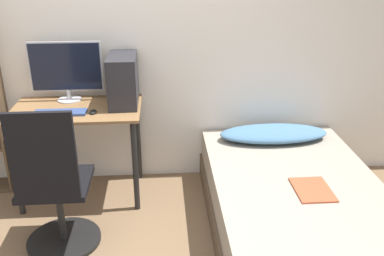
% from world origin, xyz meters
% --- Properties ---
extents(wall_back, '(8.00, 0.05, 2.50)m').
position_xyz_m(wall_back, '(0.00, 1.44, 1.25)').
color(wall_back, silver).
rests_on(wall_back, ground_plane).
extents(desk, '(1.00, 0.61, 0.78)m').
position_xyz_m(desk, '(-0.28, 1.11, 0.65)').
color(desk, brown).
rests_on(desk, ground_plane).
extents(office_chair, '(0.51, 0.51, 1.07)m').
position_xyz_m(office_chair, '(-0.33, 0.41, 0.42)').
color(office_chair, black).
rests_on(office_chair, ground_plane).
extents(bed, '(1.20, 1.94, 0.44)m').
position_xyz_m(bed, '(1.32, 0.44, 0.21)').
color(bed, '#4C3D2D').
rests_on(bed, ground_plane).
extents(pillow, '(0.91, 0.36, 0.11)m').
position_xyz_m(pillow, '(1.32, 1.15, 0.49)').
color(pillow, teal).
rests_on(pillow, bed).
extents(magazine, '(0.24, 0.32, 0.01)m').
position_xyz_m(magazine, '(1.38, 0.33, 0.44)').
color(magazine, '#B24C2D').
rests_on(magazine, bed).
extents(monitor, '(0.57, 0.19, 0.48)m').
position_xyz_m(monitor, '(-0.36, 1.31, 1.04)').
color(monitor, '#B7B7BC').
rests_on(monitor, desk).
extents(keyboard, '(0.39, 0.13, 0.02)m').
position_xyz_m(keyboard, '(-0.37, 0.99, 0.79)').
color(keyboard, '#33477A').
rests_on(keyboard, desk).
extents(pc_tower, '(0.22, 0.41, 0.39)m').
position_xyz_m(pc_tower, '(0.09, 1.19, 0.97)').
color(pc_tower, '#232328').
rests_on(pc_tower, desk).
extents(mouse, '(0.06, 0.09, 0.02)m').
position_xyz_m(mouse, '(-0.13, 0.99, 0.79)').
color(mouse, black).
rests_on(mouse, desk).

